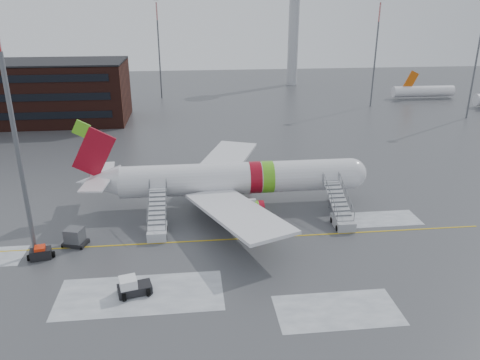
{
  "coord_description": "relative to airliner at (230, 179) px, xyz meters",
  "views": [
    {
      "loc": [
        -1.36,
        -44.45,
        23.31
      ],
      "look_at": [
        4.31,
        5.87,
        4.0
      ],
      "focal_mm": 35.0,
      "sensor_mm": 36.0,
      "label": 1
    }
  ],
  "objects": [
    {
      "name": "light_mast_far_n",
      "position": [
        -11.36,
        70.13,
        10.42
      ],
      "size": [
        1.2,
        1.2,
        24.25
      ],
      "color": "#595B60",
      "rests_on": "ground"
    },
    {
      "name": "pushback_tug",
      "position": [
        -10.02,
        -17.7,
        -2.71
      ],
      "size": [
        3.1,
        2.62,
        1.61
      ],
      "color": "black",
      "rests_on": "ground"
    },
    {
      "name": "light_mast_near",
      "position": [
        -20.21,
        -9.87,
        9.32
      ],
      "size": [
        1.2,
        1.2,
        24.56
      ],
      "color": "#595B60",
      "rests_on": "ground"
    },
    {
      "name": "ground",
      "position": [
        -3.36,
        -7.87,
        -3.42
      ],
      "size": [
        260.0,
        260.0,
        0.0
      ],
      "primitive_type": "plane",
      "color": "#494C4F",
      "rests_on": "ground"
    },
    {
      "name": "uld_container",
      "position": [
        -16.71,
        -8.32,
        -2.54
      ],
      "size": [
        2.68,
        2.26,
        1.87
      ],
      "color": "black",
      "rests_on": "ground"
    },
    {
      "name": "light_mast_far_e",
      "position": [
        54.64,
        40.13,
        10.42
      ],
      "size": [
        1.2,
        1.2,
        24.25
      ],
      "color": "#595B60",
      "rests_on": "ground"
    },
    {
      "name": "control_tower",
      "position": [
        26.64,
        87.13,
        15.33
      ],
      "size": [
        6.4,
        6.4,
        30.0
      ],
      "color": "#B2B5BA",
      "rests_on": "ground"
    },
    {
      "name": "airstair_aft",
      "position": [
        -8.48,
        -6.54,
        -2.35
      ],
      "size": [
        2.05,
        7.7,
        3.48
      ],
      "color": "silver",
      "rests_on": "ground"
    },
    {
      "name": "baggage_tractor",
      "position": [
        -19.45,
        -10.72,
        -2.86
      ],
      "size": [
        2.61,
        1.52,
        1.3
      ],
      "color": "black",
      "rests_on": "ground"
    },
    {
      "name": "airstair_fwd",
      "position": [
        11.79,
        -6.54,
        -2.35
      ],
      "size": [
        2.05,
        7.7,
        3.48
      ],
      "color": "#A4A7AB",
      "rests_on": "ground"
    },
    {
      "name": "airliner",
      "position": [
        0.0,
        0.0,
        0.0
      ],
      "size": [
        35.03,
        32.97,
        11.18
      ],
      "color": "white",
      "rests_on": "ground"
    },
    {
      "name": "light_mast_far_ne",
      "position": [
        38.64,
        54.13,
        10.42
      ],
      "size": [
        1.2,
        1.2,
        24.25
      ],
      "color": "#595B60",
      "rests_on": "ground"
    },
    {
      "name": "distant_aircraft",
      "position": [
        59.14,
        56.13,
        -3.42
      ],
      "size": [
        35.0,
        18.0,
        8.0
      ],
      "primitive_type": null,
      "color": "#D8590C",
      "rests_on": "ground"
    }
  ]
}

